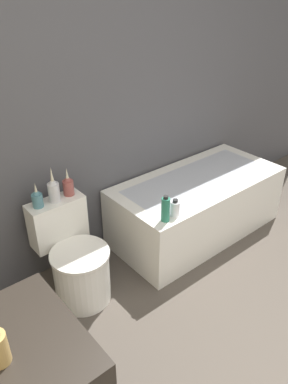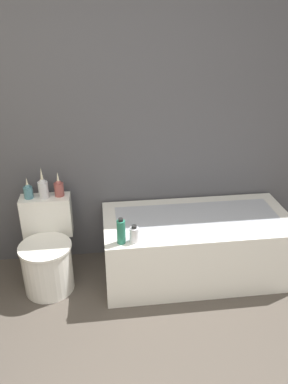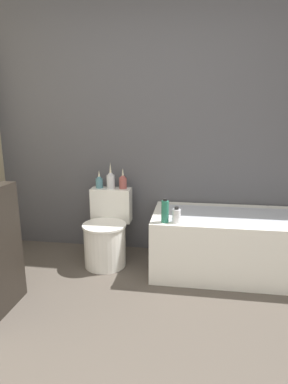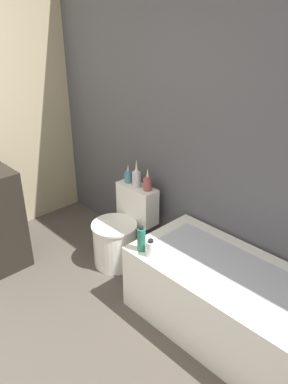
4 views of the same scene
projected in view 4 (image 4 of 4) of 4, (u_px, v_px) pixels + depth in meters
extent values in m
cube|color=#4C4C51|center=(191.00, 122.00, 2.85)|extent=(6.40, 0.06, 2.60)
cube|color=white|center=(233.00, 304.00, 2.55)|extent=(1.49, 0.71, 0.53)
cube|color=#B7BCC6|center=(237.00, 274.00, 2.44)|extent=(1.29, 0.51, 0.01)
cylinder|color=white|center=(115.00, 245.00, 3.32)|extent=(0.38, 0.38, 0.38)
cylinder|color=white|center=(114.00, 225.00, 3.23)|extent=(0.40, 0.40, 0.02)
cube|color=white|center=(137.00, 203.00, 3.35)|extent=(0.39, 0.16, 0.33)
cylinder|color=teal|center=(128.00, 177.00, 3.33)|extent=(0.07, 0.07, 0.09)
sphere|color=teal|center=(128.00, 173.00, 3.31)|extent=(0.05, 0.05, 0.05)
cone|color=beige|center=(128.00, 168.00, 3.29)|extent=(0.02, 0.02, 0.08)
cylinder|color=silver|center=(137.00, 179.00, 3.24)|extent=(0.08, 0.08, 0.13)
sphere|color=silver|center=(136.00, 172.00, 3.21)|extent=(0.05, 0.05, 0.05)
cone|color=beige|center=(136.00, 166.00, 3.18)|extent=(0.03, 0.03, 0.12)
cylinder|color=#994C47|center=(148.00, 184.00, 3.18)|extent=(0.07, 0.07, 0.11)
sphere|color=#994C47|center=(148.00, 179.00, 3.16)|extent=(0.05, 0.05, 0.05)
cone|color=beige|center=(148.00, 173.00, 3.14)|extent=(0.03, 0.03, 0.10)
cylinder|color=#267259|center=(141.00, 240.00, 2.63)|extent=(0.06, 0.06, 0.18)
cylinder|color=black|center=(141.00, 228.00, 2.59)|extent=(0.03, 0.03, 0.02)
cylinder|color=silver|center=(151.00, 249.00, 2.59)|extent=(0.07, 0.07, 0.11)
cylinder|color=black|center=(151.00, 241.00, 2.56)|extent=(0.04, 0.04, 0.02)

